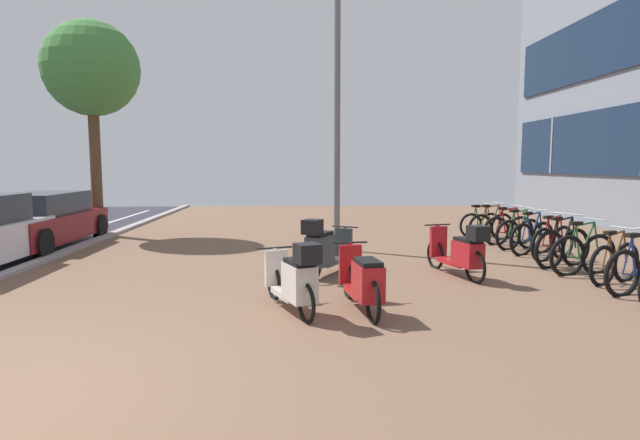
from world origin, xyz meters
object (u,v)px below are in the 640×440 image
object	(u,v)px
bicycle_rack_01	(639,271)
bicycle_rack_10	(481,224)
scooter_far	(363,282)
parked_car_far	(40,221)
bicycle_rack_08	(508,230)
bicycle_rack_04	(563,248)
bicycle_rack_07	(519,234)
scooter_extra	(461,252)
bicycle_rack_03	(583,254)
lamp_post	(337,100)
bicycle_rack_09	(491,227)
scooter_mid	(325,249)
bicycle_rack_02	(615,263)
bicycle_rack_06	(532,238)
street_tree	(91,70)
bicycle_rack_05	(553,243)
scooter_near	(295,279)

from	to	relation	value
bicycle_rack_01	bicycle_rack_10	size ratio (longest dim) A/B	1.10
scooter_far	parked_car_far	bearing A→B (deg)	140.06
bicycle_rack_08	bicycle_rack_10	distance (m)	1.39
bicycle_rack_01	bicycle_rack_04	world-z (taller)	bicycle_rack_04
bicycle_rack_07	scooter_extra	world-z (taller)	bicycle_rack_07
bicycle_rack_01	scooter_extra	distance (m)	2.61
bicycle_rack_03	scooter_far	world-z (taller)	bicycle_rack_03
bicycle_rack_08	lamp_post	size ratio (longest dim) A/B	0.23
bicycle_rack_04	scooter_extra	xyz separation A→B (m)	(-2.23, -0.84, 0.08)
bicycle_rack_04	bicycle_rack_09	distance (m)	3.45
bicycle_rack_10	scooter_mid	distance (m)	6.55
bicycle_rack_07	lamp_post	size ratio (longest dim) A/B	0.22
scooter_extra	bicycle_rack_02	bearing A→B (deg)	-12.85
bicycle_rack_08	bicycle_rack_07	bearing A→B (deg)	-92.97
bicycle_rack_03	bicycle_rack_06	distance (m)	2.07
scooter_mid	street_tree	xyz separation A→B (m)	(-5.89, 5.52, 3.94)
bicycle_rack_05	bicycle_rack_08	distance (m)	2.07
bicycle_rack_06	bicycle_rack_09	size ratio (longest dim) A/B	0.93
bicycle_rack_05	bicycle_rack_09	distance (m)	2.77
street_tree	scooter_near	bearing A→B (deg)	-55.28
bicycle_rack_02	scooter_near	size ratio (longest dim) A/B	0.75
bicycle_rack_06	bicycle_rack_04	bearing A→B (deg)	-92.32
scooter_mid	lamp_post	distance (m)	4.02
lamp_post	bicycle_rack_09	bearing A→B (deg)	17.65
bicycle_rack_04	bicycle_rack_06	distance (m)	1.38
scooter_mid	scooter_extra	distance (m)	2.33
bicycle_rack_06	scooter_far	xyz separation A→B (m)	(-4.23, -4.22, 0.05)
bicycle_rack_08	lamp_post	world-z (taller)	lamp_post
bicycle_rack_02	bicycle_rack_07	world-z (taller)	bicycle_rack_07
bicycle_rack_01	bicycle_rack_04	bearing A→B (deg)	92.09
bicycle_rack_04	scooter_near	xyz separation A→B (m)	(-5.06, -2.86, 0.09)
bicycle_rack_08	scooter_mid	bearing A→B (deg)	-143.91
bicycle_rack_05	bicycle_rack_03	bearing A→B (deg)	-96.49
bicycle_rack_04	scooter_mid	xyz separation A→B (m)	(-4.55, -0.63, 0.11)
bicycle_rack_02	scooter_far	xyz separation A→B (m)	(-4.32, -1.46, 0.07)
bicycle_rack_01	bicycle_rack_10	distance (m)	6.22
scooter_extra	street_tree	world-z (taller)	street_tree
bicycle_rack_09	scooter_near	size ratio (longest dim) A/B	0.84
bicycle_rack_04	bicycle_rack_05	bearing A→B (deg)	77.03
bicycle_rack_03	scooter_extra	xyz separation A→B (m)	(-2.23, -0.15, 0.09)
scooter_far	scooter_extra	xyz separation A→B (m)	(1.95, 2.00, 0.04)
street_tree	bicycle_rack_01	bearing A→B (deg)	-33.51
bicycle_rack_01	bicycle_rack_03	world-z (taller)	bicycle_rack_03
scooter_mid	parked_car_far	bearing A→B (deg)	151.46
bicycle_rack_02	scooter_extra	world-z (taller)	scooter_extra
bicycle_rack_02	bicycle_rack_06	xyz separation A→B (m)	(-0.08, 2.76, 0.02)
bicycle_rack_03	bicycle_rack_10	size ratio (longest dim) A/B	1.10
bicycle_rack_06	scooter_mid	distance (m)	5.03
bicycle_rack_08	lamp_post	xyz separation A→B (m)	(-4.22, -0.60, 2.99)
bicycle_rack_01	scooter_mid	xyz separation A→B (m)	(-4.63, 1.44, 0.12)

